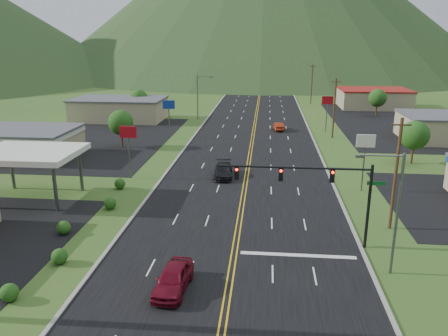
# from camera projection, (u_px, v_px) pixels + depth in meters

# --- Properties ---
(traffic_signal) EXTENTS (13.10, 0.43, 7.00)m
(traffic_signal) POSITION_uv_depth(u_px,v_px,m) (319.00, 184.00, 34.42)
(traffic_signal) COLOR black
(traffic_signal) RESTS_ON ground
(streetlight_east) EXTENTS (3.28, 0.25, 9.00)m
(streetlight_east) POSITION_uv_depth(u_px,v_px,m) (393.00, 206.00, 30.22)
(streetlight_east) COLOR #59595E
(streetlight_east) RESTS_ON ground
(streetlight_west) EXTENTS (3.28, 0.25, 9.00)m
(streetlight_west) POSITION_uv_depth(u_px,v_px,m) (199.00, 94.00, 89.55)
(streetlight_west) COLOR #59595E
(streetlight_west) RESTS_ON ground
(gas_canopy) EXTENTS (10.00, 8.00, 5.30)m
(gas_canopy) POSITION_uv_depth(u_px,v_px,m) (29.00, 154.00, 44.85)
(gas_canopy) COLOR white
(gas_canopy) RESTS_ON ground
(building_west_mid) EXTENTS (14.40, 10.40, 4.10)m
(building_west_mid) POSITION_uv_depth(u_px,v_px,m) (23.00, 141.00, 61.79)
(building_west_mid) COLOR tan
(building_west_mid) RESTS_ON ground
(building_west_far) EXTENTS (18.40, 11.40, 4.50)m
(building_west_far) POSITION_uv_depth(u_px,v_px,m) (120.00, 109.00, 90.01)
(building_west_far) COLOR tan
(building_west_far) RESTS_ON ground
(building_east_mid) EXTENTS (14.40, 11.40, 4.30)m
(building_east_mid) POSITION_uv_depth(u_px,v_px,m) (447.00, 127.00, 72.03)
(building_east_mid) COLOR tan
(building_east_mid) RESTS_ON ground
(building_east_far) EXTENTS (16.40, 12.40, 4.50)m
(building_east_far) POSITION_uv_depth(u_px,v_px,m) (374.00, 98.00, 105.75)
(building_east_far) COLOR tan
(building_east_far) RESTS_ON ground
(pole_sign_west_a) EXTENTS (2.00, 0.18, 6.40)m
(pole_sign_west_a) POSITION_uv_depth(u_px,v_px,m) (128.00, 137.00, 51.68)
(pole_sign_west_a) COLOR #59595E
(pole_sign_west_a) RESTS_ON ground
(pole_sign_west_b) EXTENTS (2.00, 0.18, 6.40)m
(pole_sign_west_b) POSITION_uv_depth(u_px,v_px,m) (169.00, 108.00, 72.65)
(pole_sign_west_b) COLOR #59595E
(pole_sign_west_b) RESTS_ON ground
(pole_sign_east_a) EXTENTS (2.00, 0.18, 6.40)m
(pole_sign_east_a) POSITION_uv_depth(u_px,v_px,m) (365.00, 147.00, 47.24)
(pole_sign_east_a) COLOR #59595E
(pole_sign_east_a) RESTS_ON ground
(pole_sign_east_b) EXTENTS (2.00, 0.18, 6.40)m
(pole_sign_east_b) POSITION_uv_depth(u_px,v_px,m) (327.00, 104.00, 77.75)
(pole_sign_east_b) COLOR #59595E
(pole_sign_east_b) RESTS_ON ground
(tree_west_a) EXTENTS (3.84, 3.84, 5.82)m
(tree_west_a) POSITION_uv_depth(u_px,v_px,m) (121.00, 123.00, 66.87)
(tree_west_a) COLOR #382314
(tree_west_a) RESTS_ON ground
(tree_west_b) EXTENTS (3.84, 3.84, 5.82)m
(tree_west_b) POSITION_uv_depth(u_px,v_px,m) (139.00, 99.00, 93.08)
(tree_west_b) COLOR #382314
(tree_west_b) RESTS_ON ground
(tree_east_a) EXTENTS (3.84, 3.84, 5.82)m
(tree_east_a) POSITION_uv_depth(u_px,v_px,m) (415.00, 135.00, 58.17)
(tree_east_a) COLOR #382314
(tree_east_a) RESTS_ON ground
(tree_east_b) EXTENTS (3.84, 3.84, 5.82)m
(tree_east_b) POSITION_uv_depth(u_px,v_px,m) (378.00, 98.00, 94.02)
(tree_east_b) COLOR #382314
(tree_east_b) RESTS_ON ground
(utility_pole_a) EXTENTS (1.60, 0.28, 10.00)m
(utility_pole_a) POSITION_uv_depth(u_px,v_px,m) (396.00, 174.00, 37.64)
(utility_pole_a) COLOR #382314
(utility_pole_a) RESTS_ON ground
(utility_pole_b) EXTENTS (1.60, 0.28, 10.00)m
(utility_pole_b) POSITION_uv_depth(u_px,v_px,m) (334.00, 108.00, 72.91)
(utility_pole_b) COLOR #382314
(utility_pole_b) RESTS_ON ground
(utility_pole_c) EXTENTS (1.60, 0.28, 10.00)m
(utility_pole_c) POSITION_uv_depth(u_px,v_px,m) (312.00, 84.00, 111.05)
(utility_pole_c) COLOR #382314
(utility_pole_c) RESTS_ON ground
(utility_pole_d) EXTENTS (1.60, 0.28, 10.00)m
(utility_pole_d) POSITION_uv_depth(u_px,v_px,m) (301.00, 72.00, 149.18)
(utility_pole_d) COLOR #382314
(utility_pole_d) RESTS_ON ground
(car_red_near) EXTENTS (2.33, 5.09, 1.69)m
(car_red_near) POSITION_uv_depth(u_px,v_px,m) (173.00, 279.00, 29.30)
(car_red_near) COLOR maroon
(car_red_near) RESTS_ON ground
(car_dark_mid) EXTENTS (2.57, 5.53, 1.56)m
(car_dark_mid) POSITION_uv_depth(u_px,v_px,m) (223.00, 171.00, 53.23)
(car_dark_mid) COLOR black
(car_dark_mid) RESTS_ON ground
(car_red_far) EXTENTS (2.04, 4.54, 1.45)m
(car_red_far) POSITION_uv_depth(u_px,v_px,m) (279.00, 126.00, 80.13)
(car_red_far) COLOR maroon
(car_red_far) RESTS_ON ground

